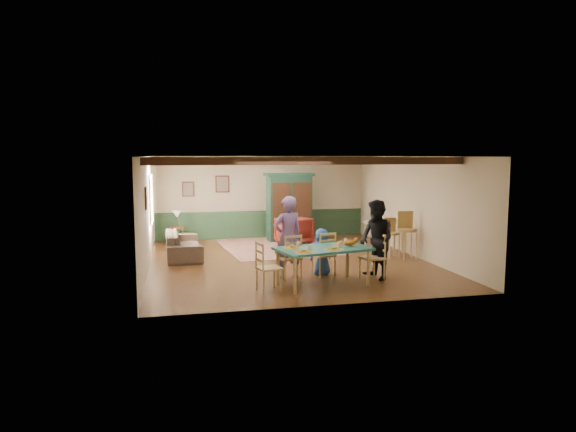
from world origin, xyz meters
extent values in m
plane|color=#462713|center=(0.00, 0.00, 0.00)|extent=(8.00, 8.00, 0.00)
cube|color=beige|center=(0.00, 4.00, 1.35)|extent=(7.00, 0.02, 2.70)
cube|color=beige|center=(-3.50, 0.00, 1.35)|extent=(0.02, 8.00, 2.70)
cube|color=beige|center=(3.50, 0.00, 1.35)|extent=(0.02, 8.00, 2.70)
cube|color=silver|center=(0.00, 0.00, 2.70)|extent=(7.00, 8.00, 0.02)
cube|color=#213C25|center=(0.00, 3.98, 0.45)|extent=(6.95, 0.03, 0.90)
cube|color=black|center=(0.00, -2.30, 2.61)|extent=(6.95, 0.16, 0.16)
cube|color=black|center=(0.00, 0.40, 2.61)|extent=(6.95, 0.16, 0.16)
cube|color=black|center=(0.00, 3.00, 2.61)|extent=(6.95, 0.16, 0.16)
imported|color=#6D4F87|center=(-0.42, -1.83, 0.92)|extent=(0.75, 0.57, 1.84)
imported|color=black|center=(1.48, -2.30, 0.88)|extent=(0.83, 0.97, 1.76)
imported|color=#2850A0|center=(0.42, -1.66, 0.54)|extent=(0.58, 0.44, 1.07)
cube|color=tan|center=(0.17, 2.12, 0.01)|extent=(3.49, 4.03, 0.01)
cube|color=#133125|center=(0.75, 3.21, 1.08)|extent=(1.58, 0.74, 2.17)
imported|color=#49110E|center=(0.73, 2.47, 0.42)|extent=(1.18, 1.20, 0.84)
imported|color=#3F3227|center=(-2.63, 1.18, 0.34)|extent=(0.95, 2.32, 0.67)
camera|label=1|loc=(-2.86, -12.75, 2.72)|focal=32.00mm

